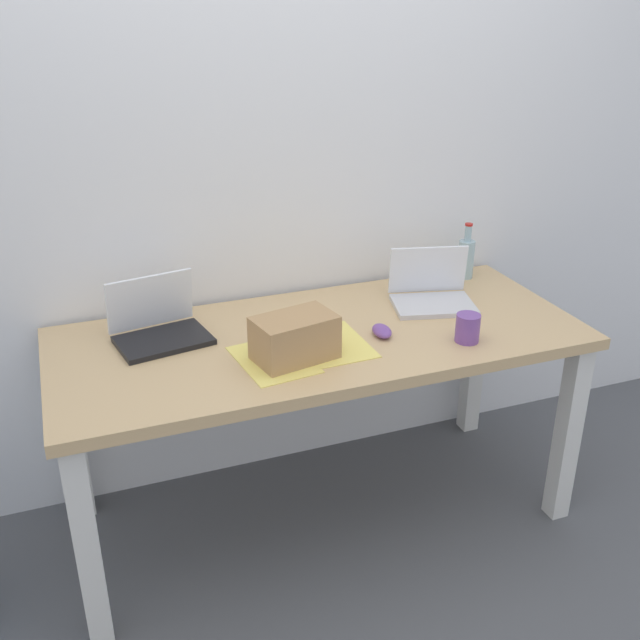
{
  "coord_description": "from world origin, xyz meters",
  "views": [
    {
      "loc": [
        -0.78,
        -2.08,
        1.82
      ],
      "look_at": [
        0.0,
        0.0,
        0.81
      ],
      "focal_mm": 40.95,
      "sensor_mm": 36.0,
      "label": 1
    }
  ],
  "objects_px": {
    "cardboard_box": "(295,338)",
    "coffee_mug": "(468,328)",
    "beer_bottle": "(466,257)",
    "laptop_right": "(432,293)",
    "laptop_left": "(159,327)",
    "computer_mouse": "(382,331)",
    "desk": "(320,359)"
  },
  "relations": [
    {
      "from": "beer_bottle",
      "to": "computer_mouse",
      "type": "distance_m",
      "value": 0.66
    },
    {
      "from": "computer_mouse",
      "to": "coffee_mug",
      "type": "relative_size",
      "value": 1.05
    },
    {
      "from": "cardboard_box",
      "to": "coffee_mug",
      "type": "xyz_separation_m",
      "value": [
        0.57,
        -0.08,
        -0.02
      ]
    },
    {
      "from": "laptop_right",
      "to": "cardboard_box",
      "type": "distance_m",
      "value": 0.66
    },
    {
      "from": "computer_mouse",
      "to": "laptop_left",
      "type": "bearing_deg",
      "value": 167.39
    },
    {
      "from": "laptop_right",
      "to": "cardboard_box",
      "type": "relative_size",
      "value": 1.34
    },
    {
      "from": "laptop_left",
      "to": "cardboard_box",
      "type": "relative_size",
      "value": 1.31
    },
    {
      "from": "computer_mouse",
      "to": "coffee_mug",
      "type": "height_order",
      "value": "coffee_mug"
    },
    {
      "from": "laptop_left",
      "to": "cardboard_box",
      "type": "xyz_separation_m",
      "value": [
        0.38,
        -0.29,
        0.03
      ]
    },
    {
      "from": "computer_mouse",
      "to": "desk",
      "type": "bearing_deg",
      "value": 160.99
    },
    {
      "from": "desk",
      "to": "cardboard_box",
      "type": "relative_size",
      "value": 7.14
    },
    {
      "from": "laptop_right",
      "to": "beer_bottle",
      "type": "xyz_separation_m",
      "value": [
        0.26,
        0.19,
        0.04
      ]
    },
    {
      "from": "laptop_left",
      "to": "beer_bottle",
      "type": "bearing_deg",
      "value": 6.3
    },
    {
      "from": "laptop_left",
      "to": "beer_bottle",
      "type": "height_order",
      "value": "beer_bottle"
    },
    {
      "from": "computer_mouse",
      "to": "coffee_mug",
      "type": "xyz_separation_m",
      "value": [
        0.25,
        -0.14,
        0.03
      ]
    },
    {
      "from": "laptop_right",
      "to": "coffee_mug",
      "type": "distance_m",
      "value": 0.32
    },
    {
      "from": "laptop_left",
      "to": "desk",
      "type": "bearing_deg",
      "value": -16.17
    },
    {
      "from": "cardboard_box",
      "to": "computer_mouse",
      "type": "bearing_deg",
      "value": 9.7
    },
    {
      "from": "beer_bottle",
      "to": "cardboard_box",
      "type": "bearing_deg",
      "value": -153.65
    },
    {
      "from": "beer_bottle",
      "to": "laptop_left",
      "type": "bearing_deg",
      "value": -173.7
    },
    {
      "from": "computer_mouse",
      "to": "coffee_mug",
      "type": "bearing_deg",
      "value": -23.06
    },
    {
      "from": "coffee_mug",
      "to": "cardboard_box",
      "type": "bearing_deg",
      "value": 171.98
    },
    {
      "from": "laptop_left",
      "to": "computer_mouse",
      "type": "bearing_deg",
      "value": -18.66
    },
    {
      "from": "cardboard_box",
      "to": "laptop_right",
      "type": "bearing_deg",
      "value": 21.28
    },
    {
      "from": "cardboard_box",
      "to": "coffee_mug",
      "type": "height_order",
      "value": "cardboard_box"
    },
    {
      "from": "computer_mouse",
      "to": "beer_bottle",
      "type": "bearing_deg",
      "value": 40.7
    },
    {
      "from": "desk",
      "to": "computer_mouse",
      "type": "xyz_separation_m",
      "value": [
        0.19,
        -0.09,
        0.11
      ]
    },
    {
      "from": "desk",
      "to": "beer_bottle",
      "type": "relative_size",
      "value": 7.96
    },
    {
      "from": "desk",
      "to": "laptop_left",
      "type": "relative_size",
      "value": 5.45
    },
    {
      "from": "laptop_right",
      "to": "beer_bottle",
      "type": "distance_m",
      "value": 0.32
    },
    {
      "from": "laptop_right",
      "to": "coffee_mug",
      "type": "height_order",
      "value": "laptop_right"
    },
    {
      "from": "desk",
      "to": "computer_mouse",
      "type": "bearing_deg",
      "value": -25.06
    }
  ]
}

